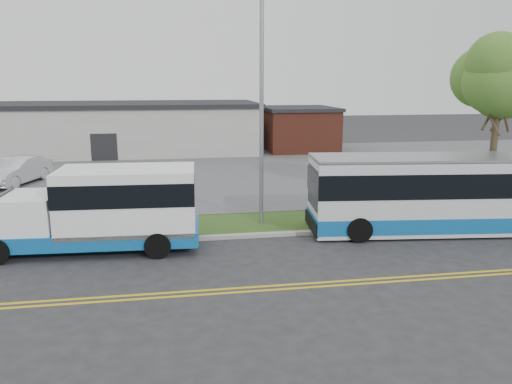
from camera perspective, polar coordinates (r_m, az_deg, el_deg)
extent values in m
plane|color=#28282B|center=(18.98, -6.91, -6.50)|extent=(140.00, 140.00, 0.00)
cube|color=gold|center=(15.39, -6.22, -11.13)|extent=(70.00, 0.12, 0.01)
cube|color=gold|center=(15.12, -6.15, -11.59)|extent=(70.00, 0.12, 0.01)
cube|color=#9E9B93|center=(20.00, -7.07, -5.28)|extent=(80.00, 0.30, 0.15)
cube|color=#294617|center=(21.72, -7.28, -3.90)|extent=(80.00, 3.30, 0.10)
cube|color=#4C4C4F|center=(35.47, -8.21, 2.51)|extent=(80.00, 25.00, 0.10)
cube|color=#9E9E99|center=(45.44, -16.25, 6.82)|extent=(25.00, 10.00, 4.00)
cube|color=black|center=(45.29, -16.42, 9.55)|extent=(25.40, 10.40, 0.35)
cube|color=black|center=(40.65, -16.95, 4.87)|extent=(2.00, 0.15, 2.20)
cube|color=brown|center=(45.54, 4.84, 7.03)|extent=(6.00, 7.00, 3.60)
cube|color=black|center=(45.40, 4.89, 9.48)|extent=(6.30, 7.30, 0.30)
cylinder|color=#3C2C20|center=(25.84, 25.36, 3.15)|extent=(0.32, 0.32, 4.76)
ellipsoid|color=#406F26|center=(25.57, 26.15, 11.43)|extent=(5.20, 5.20, 4.42)
cylinder|color=gray|center=(21.10, 0.63, 8.98)|extent=(0.18, 0.18, 9.50)
cube|color=#0E589B|center=(19.56, -17.77, -4.57)|extent=(7.69, 2.95, 0.56)
cube|color=white|center=(19.02, -14.41, -0.83)|extent=(5.02, 2.81, 2.34)
cube|color=black|center=(18.94, -14.48, 0.31)|extent=(5.05, 2.86, 0.83)
cube|color=white|center=(19.92, -24.55, -2.14)|extent=(2.12, 2.49, 1.34)
cube|color=black|center=(20.15, -26.86, -1.56)|extent=(0.22, 2.12, 1.00)
cylinder|color=black|center=(21.53, -25.31, -4.03)|extent=(0.95, 0.36, 0.94)
cylinder|color=black|center=(18.13, -11.17, -6.02)|extent=(0.95, 0.36, 0.94)
cylinder|color=black|center=(20.42, -10.65, -3.88)|extent=(0.95, 0.36, 0.94)
cube|color=silver|center=(22.13, 21.19, -0.20)|extent=(11.60, 3.77, 3.00)
cube|color=#0E589B|center=(22.37, 20.98, -2.79)|extent=(11.63, 3.80, 0.62)
cube|color=black|center=(22.02, 21.31, 1.25)|extent=(11.65, 3.82, 0.98)
cube|color=black|center=(20.36, 6.66, 0.57)|extent=(0.35, 2.38, 1.66)
cube|color=black|center=(20.71, 6.36, -3.50)|extent=(0.40, 2.59, 0.52)
cube|color=gray|center=(21.86, 21.50, 3.70)|extent=(11.60, 3.77, 0.12)
cylinder|color=black|center=(19.92, 11.73, -4.25)|extent=(1.02, 0.43, 0.99)
cylinder|color=black|center=(22.19, 10.11, -2.44)|extent=(1.02, 0.43, 0.99)
cylinder|color=black|center=(24.64, 25.53, -1.99)|extent=(1.02, 0.43, 0.99)
imported|color=black|center=(20.55, -11.17, -2.32)|extent=(0.75, 0.62, 1.75)
imported|color=silver|center=(33.18, -25.61, 2.21)|extent=(3.19, 5.20, 1.62)
imported|color=white|center=(34.86, -27.00, 2.28)|extent=(3.83, 4.91, 1.33)
sphere|color=white|center=(20.52, -11.95, -4.45)|extent=(0.32, 0.32, 0.32)
sphere|color=white|center=(20.98, -10.25, -4.00)|extent=(0.32, 0.32, 0.32)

